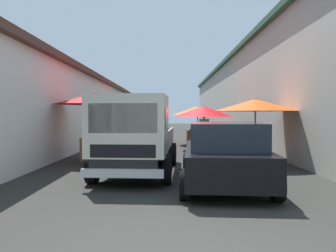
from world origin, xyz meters
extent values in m
plane|color=#282826|center=(13.50, 0.00, 0.00)|extent=(90.00, 90.00, 0.00)
cube|color=silver|center=(15.75, 7.48, 1.77)|extent=(49.50, 7.00, 3.54)
cube|color=#4C3328|center=(15.75, 7.48, 3.66)|extent=(49.80, 7.50, 0.24)
cube|color=#A39E93|center=(15.75, -7.48, 2.63)|extent=(49.50, 7.00, 5.26)
cube|color=#284C38|center=(15.75, -7.48, 5.38)|extent=(49.80, 7.50, 0.24)
cylinder|color=#9E9EA3|center=(7.23, -2.82, 1.08)|extent=(0.06, 0.06, 2.15)
cone|color=#D84C14|center=(7.23, -2.82, 1.95)|extent=(2.73, 2.73, 0.40)
sphere|color=#9E9EA3|center=(7.23, -2.82, 2.19)|extent=(0.07, 0.07, 0.07)
cube|color=#9E7547|center=(7.22, -2.81, 0.38)|extent=(0.76, 0.72, 0.77)
sphere|color=orange|center=(7.47, -2.93, 0.81)|extent=(0.09, 0.09, 0.09)
sphere|color=orange|center=(7.30, -3.03, 0.87)|extent=(0.09, 0.09, 0.09)
sphere|color=orange|center=(7.47, -2.92, 0.81)|extent=(0.09, 0.09, 0.09)
sphere|color=orange|center=(7.30, -2.60, 0.81)|extent=(0.09, 0.09, 0.09)
sphere|color=orange|center=(7.46, -2.75, 0.81)|extent=(0.09, 0.09, 0.09)
sphere|color=orange|center=(7.44, -3.01, 0.81)|extent=(0.09, 0.09, 0.09)
cylinder|color=#9E9EA3|center=(11.71, -1.56, 1.02)|extent=(0.06, 0.06, 2.04)
cone|color=red|center=(11.71, -1.56, 1.79)|extent=(2.75, 2.75, 0.49)
sphere|color=#9E9EA3|center=(11.71, -1.56, 2.08)|extent=(0.07, 0.07, 0.07)
cube|color=olive|center=(11.87, -1.48, 0.40)|extent=(1.00, 0.71, 0.80)
sphere|color=orange|center=(11.64, -1.43, 0.84)|extent=(0.09, 0.09, 0.09)
sphere|color=orange|center=(12.11, -1.47, 0.90)|extent=(0.09, 0.09, 0.09)
sphere|color=orange|center=(12.10, -1.52, 0.84)|extent=(0.09, 0.09, 0.09)
sphere|color=orange|center=(11.61, -1.49, 0.84)|extent=(0.09, 0.09, 0.09)
cylinder|color=#9E9EA3|center=(16.47, 1.83, 1.12)|extent=(0.06, 0.06, 2.23)
cone|color=red|center=(16.47, 1.83, 2.01)|extent=(2.29, 2.29, 0.45)
sphere|color=#9E9EA3|center=(16.47, 1.83, 2.27)|extent=(0.07, 0.07, 0.07)
cube|color=olive|center=(16.67, 1.67, 0.35)|extent=(0.95, 0.63, 0.70)
sphere|color=orange|center=(16.64, 1.54, 0.80)|extent=(0.09, 0.09, 0.09)
sphere|color=orange|center=(16.58, 1.62, 0.75)|extent=(0.09, 0.09, 0.09)
sphere|color=orange|center=(16.71, 1.65, 0.75)|extent=(0.09, 0.09, 0.09)
sphere|color=orange|center=(16.68, 1.50, 0.75)|extent=(0.09, 0.09, 0.09)
sphere|color=orange|center=(16.74, 1.56, 0.75)|extent=(0.09, 0.09, 0.09)
cylinder|color=#9E9EA3|center=(14.36, -1.50, 1.05)|extent=(0.06, 0.06, 2.10)
cone|color=#D84C14|center=(14.36, -1.50, 1.86)|extent=(2.77, 2.77, 0.48)
sphere|color=#9E9EA3|center=(14.36, -1.50, 2.14)|extent=(0.07, 0.07, 0.07)
cube|color=brown|center=(14.25, -1.28, 0.37)|extent=(0.84, 0.73, 0.75)
sphere|color=orange|center=(14.39, -1.18, 0.85)|extent=(0.09, 0.09, 0.09)
sphere|color=orange|center=(14.25, -1.44, 0.79)|extent=(0.09, 0.09, 0.09)
sphere|color=orange|center=(14.50, -1.36, 0.79)|extent=(0.09, 0.09, 0.09)
sphere|color=orange|center=(14.40, -1.10, 0.79)|extent=(0.09, 0.09, 0.09)
sphere|color=orange|center=(14.49, -1.13, 0.79)|extent=(0.09, 0.09, 0.09)
sphere|color=orange|center=(14.29, -1.27, 0.79)|extent=(0.09, 0.09, 0.09)
cylinder|color=#9E9EA3|center=(7.88, 2.66, 1.19)|extent=(0.06, 0.06, 2.38)
cone|color=red|center=(7.88, 2.66, 2.19)|extent=(2.84, 2.84, 0.39)
sphere|color=#9E9EA3|center=(7.88, 2.66, 2.42)|extent=(0.07, 0.07, 0.07)
cube|color=olive|center=(7.93, 2.75, 0.41)|extent=(0.80, 0.74, 0.83)
sphere|color=orange|center=(8.01, 2.92, 0.93)|extent=(0.09, 0.09, 0.09)
sphere|color=orange|center=(7.79, 2.62, 0.87)|extent=(0.09, 0.09, 0.09)
sphere|color=orange|center=(7.90, 2.50, 0.87)|extent=(0.09, 0.09, 0.09)
sphere|color=orange|center=(8.01, 2.60, 0.87)|extent=(0.09, 0.09, 0.09)
sphere|color=orange|center=(8.18, 2.69, 0.87)|extent=(0.09, 0.09, 0.09)
sphere|color=orange|center=(7.82, 2.76, 0.87)|extent=(0.09, 0.09, 0.09)
cube|color=black|center=(3.71, -1.20, 0.57)|extent=(4.01, 1.97, 0.64)
cube|color=#19232D|center=(3.56, -1.19, 1.17)|extent=(2.44, 1.67, 0.56)
cube|color=black|center=(5.62, -1.33, 0.35)|extent=(0.21, 1.65, 0.20)
cube|color=silver|center=(5.68, -0.75, 0.63)|extent=(0.08, 0.24, 0.14)
cube|color=silver|center=(5.60, -1.92, 0.63)|extent=(0.08, 0.24, 0.14)
cylinder|color=black|center=(5.09, -0.43, 0.30)|extent=(0.61, 0.24, 0.60)
cylinder|color=black|center=(4.98, -2.15, 0.30)|extent=(0.61, 0.24, 0.60)
cylinder|color=black|center=(2.45, -0.26, 0.30)|extent=(0.61, 0.24, 0.60)
cylinder|color=black|center=(2.33, -1.97, 0.30)|extent=(0.61, 0.24, 0.60)
cube|color=black|center=(5.53, 0.89, 0.50)|extent=(4.88, 1.74, 0.36)
cube|color=beige|center=(3.90, 0.98, 1.38)|extent=(1.63, 1.83, 1.40)
cube|color=#19232D|center=(3.17, 1.02, 1.55)|extent=(0.14, 1.47, 0.63)
cube|color=#19232D|center=(3.90, 0.98, 1.55)|extent=(1.14, 1.83, 0.45)
cube|color=black|center=(3.16, 1.02, 0.86)|extent=(0.14, 1.40, 0.28)
cube|color=silver|center=(3.08, 1.03, 0.40)|extent=(0.22, 1.75, 0.18)
cube|color=gray|center=(6.30, 0.02, 0.93)|extent=(3.16, 0.24, 0.50)
cube|color=gray|center=(6.40, 1.66, 0.93)|extent=(3.16, 0.24, 0.50)
cube|color=gray|center=(7.90, 0.76, 0.93)|extent=(0.15, 1.65, 0.50)
cylinder|color=black|center=(3.85, 0.11, 0.36)|extent=(0.73, 0.26, 0.72)
cylinder|color=black|center=(3.95, 1.86, 0.36)|extent=(0.73, 0.26, 0.72)
cylinder|color=black|center=(6.92, -0.07, 0.36)|extent=(0.73, 0.26, 0.72)
cylinder|color=black|center=(7.02, 1.68, 0.36)|extent=(0.73, 0.26, 0.72)
cylinder|color=navy|center=(13.79, 2.08, 0.39)|extent=(0.14, 0.14, 0.78)
cylinder|color=navy|center=(13.70, 2.21, 0.39)|extent=(0.14, 0.14, 0.78)
cube|color=#4C8C59|center=(13.75, 2.15, 1.07)|extent=(0.42, 0.49, 0.58)
sphere|color=tan|center=(13.75, 2.15, 1.47)|extent=(0.21, 0.21, 0.21)
cylinder|color=#4C8C59|center=(13.90, 1.92, 1.10)|extent=(0.08, 0.08, 0.52)
cylinder|color=#4C8C59|center=(13.59, 2.38, 1.10)|extent=(0.08, 0.08, 0.52)
cylinder|color=navy|center=(16.35, -1.99, 0.40)|extent=(0.14, 0.14, 0.79)
cylinder|color=navy|center=(16.29, -2.14, 0.40)|extent=(0.14, 0.14, 0.79)
cube|color=#4C8C59|center=(16.32, -2.06, 1.09)|extent=(0.36, 0.50, 0.59)
sphere|color=tan|center=(16.32, -2.06, 1.49)|extent=(0.22, 0.22, 0.22)
cylinder|color=#4C8C59|center=(16.43, -1.81, 1.12)|extent=(0.08, 0.08, 0.53)
cylinder|color=#4C8C59|center=(16.21, -2.32, 1.12)|extent=(0.08, 0.08, 0.53)
cylinder|color=black|center=(11.83, -3.02, 0.22)|extent=(0.45, 0.14, 0.44)
cylinder|color=black|center=(10.59, -2.88, 0.22)|extent=(0.45, 0.16, 0.44)
cube|color=#3359A5|center=(11.16, -2.95, 0.27)|extent=(0.93, 0.38, 0.08)
ellipsoid|color=black|center=(10.86, -2.91, 0.64)|extent=(0.59, 0.32, 0.20)
cube|color=#3359A5|center=(11.78, -3.02, 0.67)|extent=(0.18, 0.33, 0.56)
cylinder|color=silver|center=(11.71, -3.01, 0.77)|extent=(0.28, 0.09, 0.68)
cylinder|color=black|center=(11.63, -3.00, 1.12)|extent=(0.55, 0.10, 0.04)
camera|label=1|loc=(-3.86, 0.04, 1.63)|focal=35.68mm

